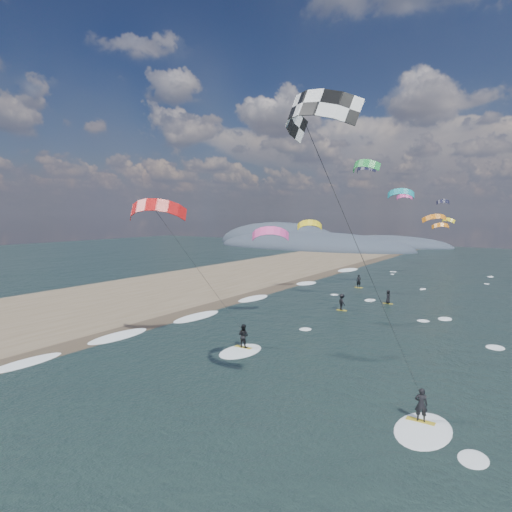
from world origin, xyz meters
The scene contains 9 objects.
ground centered at (0.00, 0.00, 0.00)m, with size 260.00×260.00×0.00m, color black.
sand_strip centered at (-24.00, 10.00, 0.00)m, with size 26.00×240.00×0.00m, color brown.
wet_sand_strip centered at (-12.00, 10.00, 0.00)m, with size 3.00×240.00×0.00m, color #382D23.
coastal_hills centered at (-44.84, 107.86, 0.00)m, with size 80.00×41.00×15.00m.
kitesurfer_near_a centered at (10.81, -0.45, 12.05)m, with size 7.88×9.26×15.86m.
kitesurfer_near_b centered at (-2.81, 4.98, 7.94)m, with size 7.30×8.99×12.30m.
far_kitesurfers centered at (1.02, 30.55, 0.90)m, with size 7.80×15.75×1.86m.
bg_kite_field centered at (0.12, 51.06, 11.81)m, with size 14.75×72.84×10.35m.
shoreline_surf centered at (-10.80, 14.75, 0.00)m, with size 2.40×79.40×0.11m.
Camera 1 is at (18.50, -17.35, 10.52)m, focal length 30.00 mm.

